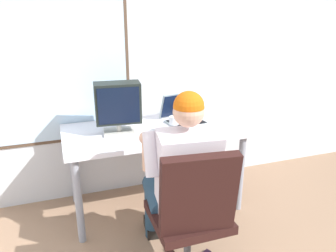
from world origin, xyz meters
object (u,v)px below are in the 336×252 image
office_chair (193,210)px  crt_monitor (118,104)px  laptop (182,114)px  desk (155,138)px  wine_glass (174,121)px  person_seated (182,176)px

office_chair → crt_monitor: bearing=104.8°
crt_monitor → laptop: bearing=11.2°
laptop → crt_monitor: bearing=-168.8°
desk → crt_monitor: size_ratio=3.61×
laptop → desk: bearing=-159.7°
wine_glass → laptop: bearing=57.7°
office_chair → person_seated: size_ratio=0.77×
desk → person_seated: bearing=-92.0°
crt_monitor → wine_glass: bearing=-20.6°
crt_monitor → wine_glass: crt_monitor is taller
person_seated → crt_monitor: bearing=111.4°
person_seated → wine_glass: bearing=75.8°
person_seated → office_chair: bearing=-95.8°
person_seated → wine_glass: (0.14, 0.56, 0.19)m
crt_monitor → wine_glass: (0.42, -0.16, -0.14)m
desk → wine_glass: wine_glass is taller
desk → wine_glass: bearing=-55.5°
person_seated → crt_monitor: size_ratio=3.04×
laptop → office_chair: bearing=-107.4°
office_chair → crt_monitor: (-0.26, 0.97, 0.43)m
wine_glass → person_seated: bearing=-104.2°
desk → person_seated: (-0.03, -0.73, 0.01)m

